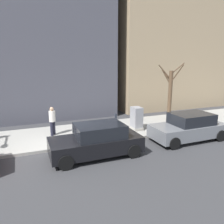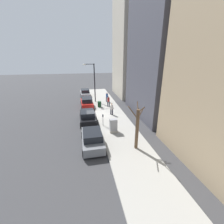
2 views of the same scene
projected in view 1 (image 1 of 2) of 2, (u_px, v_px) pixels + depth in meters
The scene contains 8 objects.
ground_plane at pixel (58, 151), 10.78m from camera, with size 120.00×120.00×0.00m, color #38383A.
sidewalk at pixel (53, 137), 12.58m from camera, with size 4.00×36.00×0.15m, color #9E9B93.
parked_car_grey at pixel (189, 127), 12.19m from camera, with size 1.96×4.22×1.52m.
parked_car_black at pixel (97, 141), 10.10m from camera, with size 1.94×4.21×1.52m.
parking_meter at pixel (116, 123), 12.15m from camera, with size 0.14×0.10×1.35m.
utility_box at pixel (137, 119), 13.58m from camera, with size 0.83×0.61×1.43m.
bare_tree at pixel (170, 93), 15.68m from camera, with size 1.62×2.03×4.11m.
pedestrian_near_meter at pixel (52, 119), 12.48m from camera, with size 0.36×0.36×1.66m.
Camera 1 is at (-10.36, 1.20, 4.29)m, focal length 35.00 mm.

